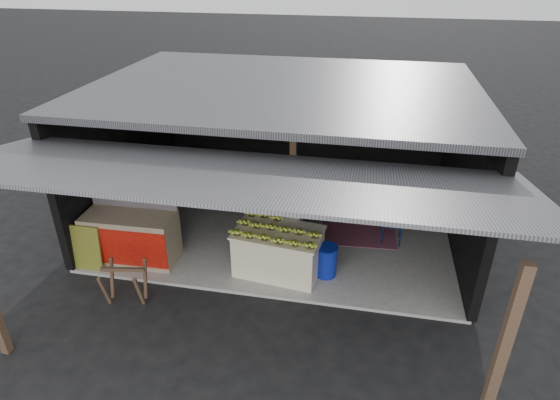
% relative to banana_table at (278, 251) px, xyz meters
% --- Properties ---
extents(ground, '(80.00, 80.00, 0.00)m').
position_rel_banana_table_xyz_m(ground, '(-0.25, -0.72, -0.48)').
color(ground, black).
rests_on(ground, ground).
extents(concrete_slab, '(7.00, 5.00, 0.06)m').
position_rel_banana_table_xyz_m(concrete_slab, '(-0.25, 1.78, -0.45)').
color(concrete_slab, gray).
rests_on(concrete_slab, ground).
extents(shophouse, '(7.40, 7.29, 3.02)m').
position_rel_banana_table_xyz_m(shophouse, '(-0.25, 2.09, 1.62)').
color(shophouse, black).
rests_on(shophouse, ground).
extents(banana_table, '(1.63, 1.11, 0.84)m').
position_rel_banana_table_xyz_m(banana_table, '(0.00, 0.00, 0.00)').
color(banana_table, white).
rests_on(banana_table, concrete_slab).
extents(banana_pile, '(1.50, 1.01, 0.17)m').
position_rel_banana_table_xyz_m(banana_pile, '(0.00, -0.00, 0.50)').
color(banana_pile, yellow).
rests_on(banana_pile, banana_table).
extents(white_crate, '(0.85, 0.60, 0.93)m').
position_rel_banana_table_xyz_m(white_crate, '(-0.13, 0.79, 0.04)').
color(white_crate, white).
rests_on(white_crate, concrete_slab).
extents(neighbor_stall, '(1.68, 0.79, 1.71)m').
position_rel_banana_table_xyz_m(neighbor_stall, '(-2.76, -0.12, 0.09)').
color(neighbor_stall, '#998466').
rests_on(neighbor_stall, concrete_slab).
extents(green_signboard, '(0.58, 0.13, 0.87)m').
position_rel_banana_table_xyz_m(green_signboard, '(-3.42, -0.58, 0.01)').
color(green_signboard, black).
rests_on(green_signboard, concrete_slab).
extents(sawhorse, '(0.72, 0.70, 0.69)m').
position_rel_banana_table_xyz_m(sawhorse, '(-2.33, -1.25, -0.05)').
color(sawhorse, '#503828').
rests_on(sawhorse, ground).
extents(water_barrel, '(0.38, 0.38, 0.56)m').
position_rel_banana_table_xyz_m(water_barrel, '(0.86, 0.06, -0.14)').
color(water_barrel, '#0D1D93').
rests_on(water_barrel, concrete_slab).
extents(plastic_chair, '(0.43, 0.43, 0.89)m').
position_rel_banana_table_xyz_m(plastic_chair, '(2.02, 1.49, 0.10)').
color(plastic_chair, '#0A1637').
rests_on(plastic_chair, concrete_slab).
extents(magenta_rug, '(1.56, 1.09, 0.01)m').
position_rel_banana_table_xyz_m(magenta_rug, '(1.38, 1.56, -0.42)').
color(magenta_rug, maroon).
rests_on(magenta_rug, concrete_slab).
extents(picture_frames, '(1.62, 0.04, 0.46)m').
position_rel_banana_table_xyz_m(picture_frames, '(-0.42, 4.17, 1.45)').
color(picture_frames, black).
rests_on(picture_frames, shophouse).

